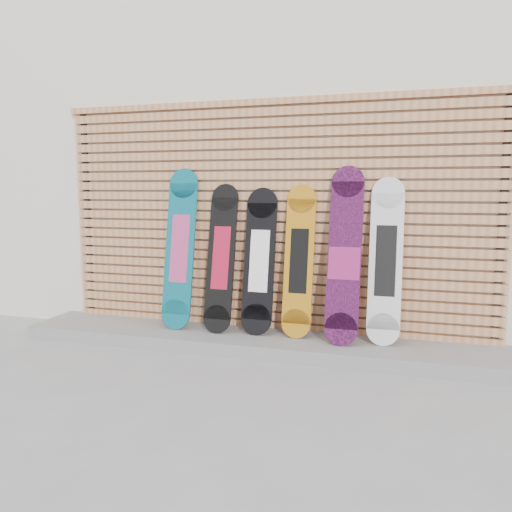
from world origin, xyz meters
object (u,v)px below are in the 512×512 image
(snowboard_0, at_px, (180,248))
(snowboard_2, at_px, (259,261))
(snowboard_4, at_px, (345,256))
(snowboard_5, at_px, (386,261))
(snowboard_3, at_px, (299,261))
(snowboard_1, at_px, (221,258))

(snowboard_0, distance_m, snowboard_2, 0.80)
(snowboard_4, height_order, snowboard_5, snowboard_4)
(snowboard_0, height_order, snowboard_3, snowboard_0)
(snowboard_0, distance_m, snowboard_4, 1.59)
(snowboard_3, bearing_deg, snowboard_5, -0.16)
(snowboard_2, height_order, snowboard_3, snowboard_3)
(snowboard_0, bearing_deg, snowboard_4, -1.28)
(snowboard_1, relative_size, snowboard_5, 0.96)
(snowboard_1, bearing_deg, snowboard_2, 3.45)
(snowboard_1, xyz_separation_m, snowboard_5, (1.51, 0.03, 0.03))
(snowboard_1, bearing_deg, snowboard_4, -1.54)
(snowboard_0, distance_m, snowboard_3, 1.18)
(snowboard_3, relative_size, snowboard_4, 0.89)
(snowboard_0, height_order, snowboard_4, snowboard_4)
(snowboard_1, bearing_deg, snowboard_5, 0.99)
(snowboard_3, bearing_deg, snowboard_1, -177.84)
(snowboard_3, bearing_deg, snowboard_2, -179.12)
(snowboard_2, relative_size, snowboard_4, 0.88)
(snowboard_0, height_order, snowboard_5, snowboard_0)
(snowboard_1, relative_size, snowboard_4, 0.90)
(snowboard_2, xyz_separation_m, snowboard_3, (0.37, 0.01, 0.01))
(snowboard_3, relative_size, snowboard_5, 0.96)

